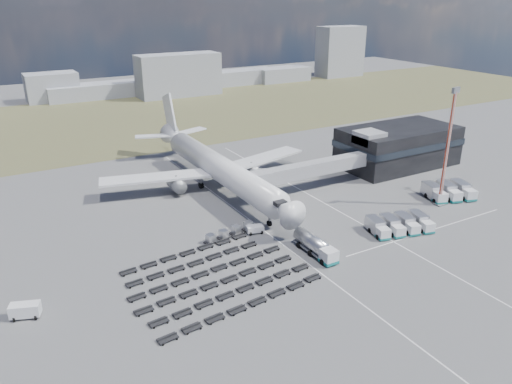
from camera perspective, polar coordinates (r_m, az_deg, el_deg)
ground at (r=89.91m, az=4.52°, el=-5.99°), size 420.00×420.00×0.00m
grass_strip at (r=185.89m, az=-15.01°, el=8.01°), size 420.00×90.00×0.01m
lane_markings at (r=97.31m, az=8.31°, el=-3.90°), size 47.12×110.00×0.01m
terminal at (r=134.22m, az=15.87°, el=5.11°), size 30.40×16.40×11.00m
jet_bridge at (r=111.69m, az=5.49°, el=2.45°), size 30.30×3.80×7.05m
airliner at (r=113.79m, az=-4.57°, el=2.98°), size 51.59×64.53×17.62m
skyline at (r=219.20m, az=-21.80°, el=11.59°), size 295.23×27.63×25.95m
fuel_tanker at (r=86.28m, az=6.81°, el=-6.13°), size 2.63×10.01×3.24m
pushback_tug at (r=93.44m, az=-0.14°, el=-4.30°), size 3.46×2.43×1.43m
utility_van at (r=77.42m, az=-24.87°, el=-12.21°), size 4.37×3.08×2.15m
catering_truck at (r=116.07m, az=1.06°, el=1.43°), size 3.35×6.60×2.90m
service_trucks_near at (r=97.68m, az=16.08°, el=-3.58°), size 12.59×8.79×2.54m
service_trucks_far at (r=116.80m, az=21.16°, el=0.09°), size 11.24×9.71×2.90m
uld_row at (r=92.21m, az=-3.00°, el=-4.58°), size 10.98×3.15×1.51m
baggage_dollies at (r=79.56m, az=-4.81°, el=-9.71°), size 29.80×22.76×0.65m
floodlight_mast at (r=108.84m, az=21.01°, el=4.66°), size 2.37×1.92×24.85m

